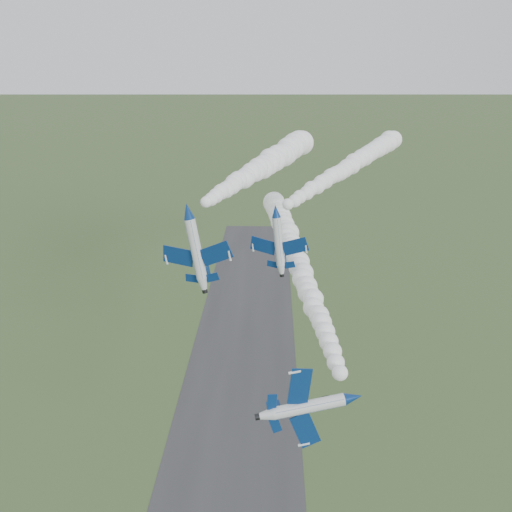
{
  "coord_description": "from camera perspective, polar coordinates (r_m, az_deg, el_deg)",
  "views": [
    {
      "loc": [
        6.47,
        -59.67,
        64.81
      ],
      "look_at": [
        4.1,
        18.33,
        37.29
      ],
      "focal_mm": 40.0,
      "sensor_mm": 36.0,
      "label": 1
    }
  ],
  "objects": [
    {
      "name": "jet_lead",
      "position": [
        61.3,
        9.76,
        -13.81
      ],
      "size": [
        3.33,
        11.33,
        9.29
      ],
      "rotation": [
        0.0,
        1.44,
        0.17
      ],
      "color": "silver"
    },
    {
      "name": "runway",
      "position": [
        110.82,
        -2.02,
        -16.36
      ],
      "size": [
        24.0,
        260.0,
        0.04
      ],
      "primitive_type": "cube",
      "color": "#313134",
      "rests_on": "ground"
    },
    {
      "name": "jet_pair_left",
      "position": [
        84.78,
        -6.87,
        4.49
      ],
      "size": [
        11.7,
        13.72,
        3.95
      ],
      "rotation": [
        0.0,
        -0.19,
        -0.36
      ],
      "color": "silver"
    },
    {
      "name": "smoke_trail_jet_pair_left",
      "position": [
        112.62,
        0.71,
        8.98
      ],
      "size": [
        25.16,
        54.61,
        5.67
      ],
      "primitive_type": null,
      "rotation": [
        0.0,
        0.0,
        -0.36
      ],
      "color": "white"
    },
    {
      "name": "smoke_trail_jet_lead",
      "position": [
        93.43,
        4.08,
        -0.38
      ],
      "size": [
        16.4,
        69.05,
        4.66
      ],
      "primitive_type": null,
      "rotation": [
        0.0,
        0.0,
        0.17
      ],
      "color": "white"
    },
    {
      "name": "smoke_trail_jet_pair_right",
      "position": [
        120.46,
        9.66,
        9.09
      ],
      "size": [
        33.13,
        68.17,
        4.58
      ],
      "primitive_type": null,
      "rotation": [
        0.0,
        0.0,
        -0.41
      ],
      "color": "white"
    },
    {
      "name": "jet_pair_right",
      "position": [
        84.83,
        1.97,
        4.52
      ],
      "size": [
        9.36,
        10.78,
        2.84
      ],
      "rotation": [
        0.0,
        -0.11,
        -0.41
      ],
      "color": "silver"
    }
  ]
}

